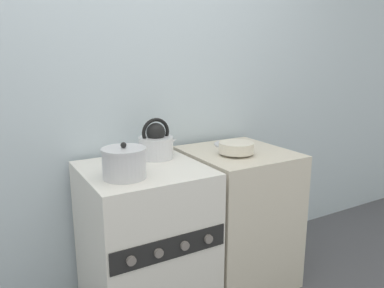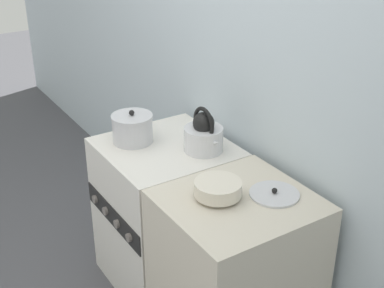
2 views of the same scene
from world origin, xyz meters
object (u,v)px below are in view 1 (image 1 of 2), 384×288
object	(u,v)px
cooking_pot	(124,163)
stove	(145,240)
enamel_bowl	(236,148)
loose_pot_lid	(231,144)
kettle	(156,143)

from	to	relation	value
cooking_pot	stove	bearing A→B (deg)	38.56
enamel_bowl	cooking_pot	bearing A→B (deg)	-176.06
stove	loose_pot_lid	xyz separation A→B (m)	(0.67, 0.15, 0.43)
stove	enamel_bowl	distance (m)	0.73
cooking_pot	enamel_bowl	xyz separation A→B (m)	(0.69, 0.05, -0.02)
kettle	cooking_pot	size ratio (longest dim) A/B	1.13
kettle	enamel_bowl	bearing A→B (deg)	-26.14
enamel_bowl	stove	bearing A→B (deg)	173.44
kettle	enamel_bowl	xyz separation A→B (m)	(0.41, -0.20, -0.03)
stove	loose_pot_lid	world-z (taller)	loose_pot_lid
enamel_bowl	loose_pot_lid	distance (m)	0.24
stove	cooking_pot	distance (m)	0.52
stove	kettle	world-z (taller)	kettle
stove	cooking_pot	size ratio (longest dim) A/B	3.89
stove	enamel_bowl	xyz separation A→B (m)	(0.55, -0.06, 0.46)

